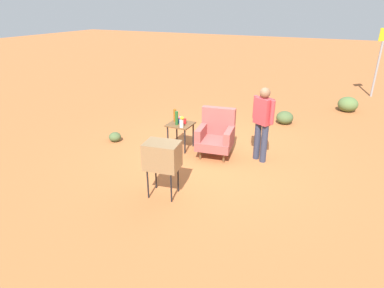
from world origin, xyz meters
name	(u,v)px	position (x,y,z in m)	size (l,w,h in m)	color
ground_plane	(216,155)	(0.00, 0.00, 0.00)	(60.00, 60.00, 0.00)	#AD6033
armchair	(216,134)	(-0.01, 0.03, 0.50)	(0.87, 0.88, 1.06)	brown
side_table	(181,127)	(-0.90, -0.02, 0.53)	(0.56, 0.56, 0.63)	black
tv_on_stand	(162,156)	(-0.22, -2.01, 0.78)	(0.66, 0.52, 1.03)	black
person_standing	(263,120)	(0.98, 0.16, 0.94)	(0.51, 0.37, 1.64)	#2D3347
road_sign	(379,59)	(3.37, 7.32, 1.38)	(0.33, 0.33, 2.44)	gray
soda_can_red	(185,121)	(-0.80, 0.03, 0.69)	(0.07, 0.07, 0.12)	red
bottle_wine_green	(177,118)	(-0.94, -0.12, 0.79)	(0.07, 0.07, 0.32)	#1E5623
soda_can_blue	(179,120)	(-0.95, 0.01, 0.69)	(0.07, 0.07, 0.12)	blue
bottle_tall_amber	(175,115)	(-1.09, 0.07, 0.78)	(0.07, 0.07, 0.30)	brown
flower_vase	(181,121)	(-0.76, -0.23, 0.78)	(0.15, 0.10, 0.27)	silver
shrub_near	(285,118)	(1.01, 2.83, 0.19)	(0.48, 0.48, 0.37)	#475B33
shrub_far	(115,137)	(-2.60, -0.36, 0.12)	(0.31, 0.31, 0.24)	#475B33
shrub_lone	(348,104)	(2.61, 4.91, 0.24)	(0.62, 0.62, 0.48)	#516B38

